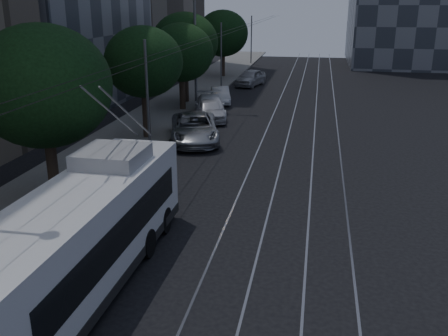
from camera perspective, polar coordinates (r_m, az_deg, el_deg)
ground at (r=16.71m, az=-2.09°, el=-9.45°), size 120.00×120.00×0.00m
sidewalk at (r=36.86m, az=-6.69°, el=6.33°), size 5.00×90.00×0.15m
tram_rails at (r=35.26m, az=9.12°, el=5.55°), size 4.52×90.00×0.02m
overhead_wires at (r=35.62m, az=-2.93°, el=11.55°), size 2.23×90.00×6.00m
trolleybus at (r=14.38m, az=-16.36°, el=-8.03°), size 2.62×11.66×5.63m
pickup_silver at (r=29.11m, az=-3.41°, el=4.59°), size 4.11×6.28×1.61m
car_white_a at (r=34.26m, az=-1.62°, el=6.64°), size 3.07×4.62×1.46m
car_white_b at (r=35.38m, az=-1.63°, el=7.04°), size 3.31×5.49×1.49m
car_white_c at (r=40.26m, az=-0.42°, el=8.32°), size 2.33×4.08×1.27m
car_white_d at (r=48.70m, az=3.04°, el=10.27°), size 2.93×4.86×1.55m
tree_1 at (r=20.49m, az=-19.96°, el=8.73°), size 5.26×5.26×7.11m
tree_2 at (r=29.30m, az=-9.18°, el=11.84°), size 4.49×4.49×6.54m
tree_3 at (r=36.99m, az=-4.90°, el=13.00°), size 4.65×4.65×6.37m
tree_4 at (r=39.85m, az=-4.50°, el=14.05°), size 5.18×5.18×7.04m
tree_5 at (r=53.81m, az=-0.13°, el=15.13°), size 5.29×5.29×6.94m
streetlamp_far at (r=37.91m, az=-2.72°, el=15.83°), size 2.41×0.44×9.96m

